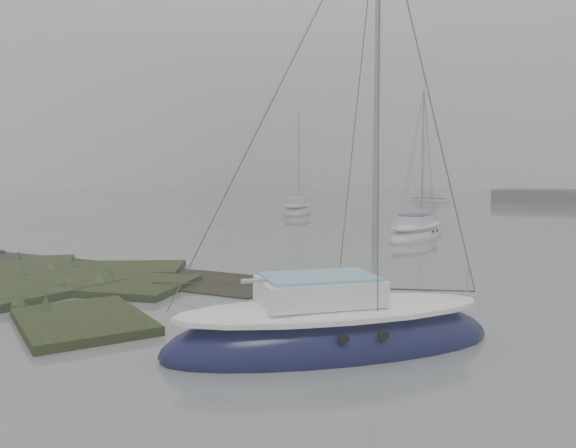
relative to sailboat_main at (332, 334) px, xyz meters
The scene contains 5 objects.
ground 29.61m from the sailboat_main, 101.52° to the left, with size 160.00×160.00×0.00m, color slate.
sailboat_main is the anchor object (origin of this frame).
sailboat_white 18.59m from the sailboat_main, 104.85° to the left, with size 1.96×5.77×8.11m.
sailboat_far_a 35.00m from the sailboat_main, 122.62° to the left, with size 4.38×6.59×8.87m.
sailboat_far_c 55.10m from the sailboat_main, 106.59° to the left, with size 5.42×2.67×7.32m.
Camera 1 is at (10.80, -8.25, 3.35)m, focal length 35.00 mm.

